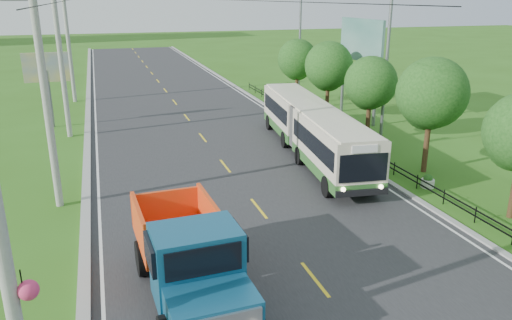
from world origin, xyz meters
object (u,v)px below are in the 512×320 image
tree_fifth (328,68)px  planter_mid (350,139)px  tree_fourth (370,85)px  tree_third (431,96)px  streetlight_mid (384,63)px  planter_far (301,112)px  pole_near (46,91)px  pole_far (69,42)px  tree_back (297,61)px  streetlight_far (298,44)px  planter_near (428,182)px  billboard_right (361,46)px  dump_truck (189,253)px  billboard_left (47,72)px  pole_mid (61,58)px  bus (312,127)px

tree_fifth → planter_mid: 7.21m
tree_fourth → tree_third: bearing=-90.0°
streetlight_mid → planter_far: bearing=104.3°
pole_near → streetlight_mid: 19.56m
pole_far → planter_far: pole_far is taller
tree_fifth → tree_third: bearing=-90.0°
pole_near → streetlight_mid: size_ratio=1.10×
tree_back → streetlight_far: streetlight_far is taller
planter_mid → planter_near: bearing=-90.0°
pole_near → billboard_right: bearing=28.1°
tree_fourth → dump_truck: 19.88m
tree_back → billboard_left: 19.48m
pole_mid → streetlight_mid: bearing=-20.3°
streetlight_mid → dump_truck: bearing=-136.6°
tree_fourth → tree_fifth: tree_fifth is taller
streetlight_mid → planter_mid: (-2.04, -0.00, -4.62)m
planter_mid → pole_far: bearing=131.6°
billboard_left → planter_mid: bearing=-28.9°
tree_fifth → planter_near: (-1.26, -14.14, -3.57)m
planter_far → billboard_left: 18.56m
pole_near → tree_fifth: (18.12, 11.14, -1.24)m
tree_fourth → planter_mid: (-1.26, -0.14, -3.30)m
tree_fifth → planter_far: (-1.26, 1.86, -3.57)m
dump_truck → streetlight_far: bearing=59.3°
pole_mid → tree_third: bearing=-35.4°
tree_third → streetlight_mid: streetlight_mid is taller
tree_fifth → streetlight_far: (0.79, 7.86, 1.05)m
tree_back → planter_near: (-1.26, -20.14, -3.37)m
tree_fourth → planter_near: size_ratio=8.06×
tree_fifth → planter_mid: size_ratio=8.66×
tree_third → tree_fifth: tree_third is taller
tree_back → bus: size_ratio=0.36×
pole_near → tree_back: (18.12, 17.14, -1.44)m
tree_fourth → streetlight_mid: (0.79, -0.14, 1.32)m
pole_far → tree_fourth: (18.12, -18.86, -1.51)m
pole_mid → tree_fifth: 18.18m
streetlight_mid → dump_truck: size_ratio=1.33×
streetlight_far → billboard_left: bearing=-168.8°
tree_third → planter_mid: size_ratio=8.96×
tree_fifth → planter_near: 14.64m
pole_far → billboard_right: (20.56, -13.00, 0.25)m
pole_far → pole_near: bearing=-90.0°
pole_mid → planter_mid: 18.88m
pole_mid → planter_mid: pole_mid is taller
tree_fourth → pole_mid: bearing=159.3°
planter_mid → billboard_left: billboard_left is taller
streetlight_mid → pole_mid: bearing=159.7°
tree_fourth → planter_near: 8.87m
planter_far → bus: 10.36m
planter_far → billboard_left: size_ratio=0.13×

